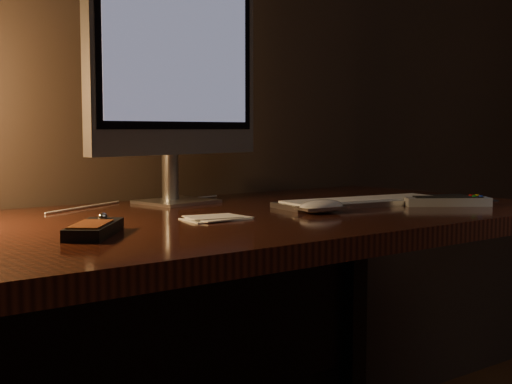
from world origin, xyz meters
TOP-DOWN VIEW (x-y plane):
  - desk at (0.00, 1.93)m, footprint 1.60×0.75m
  - monitor at (0.08, 2.11)m, footprint 0.50×0.17m
  - keyboard at (0.40, 1.81)m, footprint 0.43×0.18m
  - mousepad at (0.66, 1.79)m, footprint 0.27×0.25m
  - mouse at (0.22, 1.75)m, footprint 0.11×0.07m
  - media_remote at (-0.30, 1.75)m, footprint 0.15×0.17m
  - tv_remote at (0.54, 1.68)m, footprint 0.18×0.15m
  - papers at (-0.02, 1.80)m, footprint 0.13×0.09m
  - cable at (-0.01, 2.14)m, footprint 0.48×0.15m

SIDE VIEW (x-z plane):
  - desk at x=0.00m, z-range 0.25..1.00m
  - mousepad at x=0.66m, z-range 0.75..0.75m
  - cable at x=-0.01m, z-range 0.75..0.75m
  - papers at x=-0.02m, z-range 0.75..0.76m
  - keyboard at x=0.40m, z-range 0.75..0.77m
  - mouse at x=0.22m, z-range 0.75..0.77m
  - tv_remote at x=0.54m, z-range 0.75..0.77m
  - media_remote at x=-0.30m, z-range 0.75..0.78m
  - monitor at x=0.08m, z-range 0.80..1.32m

